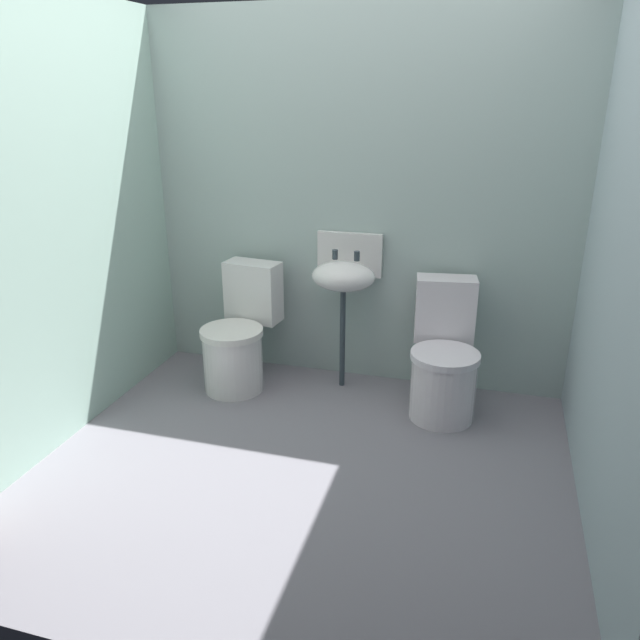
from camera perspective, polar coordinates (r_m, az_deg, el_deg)
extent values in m
cube|color=slate|center=(3.35, -1.36, -13.58)|extent=(3.10, 2.63, 0.08)
cube|color=#A0B7B1|center=(3.95, 3.62, 10.70)|extent=(3.10, 0.10, 2.32)
cube|color=#9BBEAF|center=(3.60, -23.04, 8.10)|extent=(0.10, 2.43, 2.32)
cube|color=#9BB0B6|center=(2.88, 26.88, 4.63)|extent=(0.10, 2.43, 2.32)
cylinder|color=white|center=(4.01, -8.05, -3.89)|extent=(0.42, 0.42, 0.38)
cylinder|color=white|center=(3.93, -8.21, -1.11)|extent=(0.45, 0.45, 0.04)
cube|color=white|center=(4.11, -6.20, 2.66)|extent=(0.38, 0.22, 0.40)
cylinder|color=white|center=(3.71, 11.30, -6.24)|extent=(0.43, 0.43, 0.38)
cylinder|color=white|center=(3.62, 11.53, -3.28)|extent=(0.45, 0.45, 0.04)
cube|color=white|center=(3.83, 11.50, 1.00)|extent=(0.38, 0.23, 0.40)
cylinder|color=#313C43|center=(3.97, 2.09, -1.75)|extent=(0.04, 0.04, 0.66)
ellipsoid|color=white|center=(3.83, 2.17, 4.06)|extent=(0.40, 0.32, 0.18)
cube|color=white|center=(3.96, 2.78, 6.11)|extent=(0.42, 0.04, 0.28)
cylinder|color=#313C43|center=(3.87, 1.40, 6.10)|extent=(0.04, 0.04, 0.06)
cylinder|color=#313C43|center=(3.84, 3.44, 5.94)|extent=(0.04, 0.04, 0.06)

